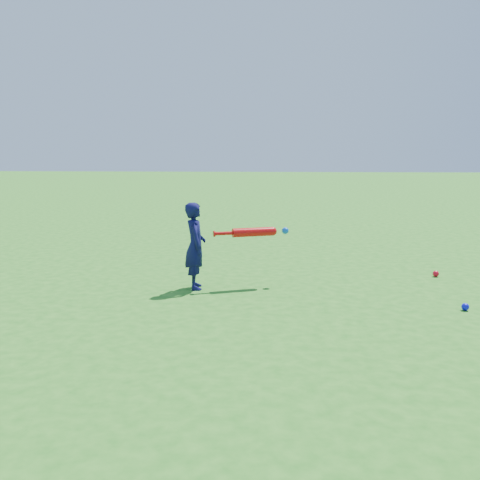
# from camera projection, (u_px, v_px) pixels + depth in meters

# --- Properties ---
(ground) EXTENTS (80.00, 80.00, 0.00)m
(ground) POSITION_uv_depth(u_px,v_px,m) (154.00, 279.00, 6.19)
(ground) COLOR #23701A
(ground) RESTS_ON ground
(child) EXTENTS (0.30, 0.38, 0.93)m
(child) POSITION_uv_depth(u_px,v_px,m) (195.00, 246.00, 5.71)
(child) COLOR #0E0E41
(child) RESTS_ON ground
(ground_ball_red) EXTENTS (0.07, 0.07, 0.07)m
(ground_ball_red) POSITION_uv_depth(u_px,v_px,m) (436.00, 274.00, 6.32)
(ground_ball_red) COLOR red
(ground_ball_red) RESTS_ON ground
(ground_ball_blue) EXTENTS (0.07, 0.07, 0.07)m
(ground_ball_blue) POSITION_uv_depth(u_px,v_px,m) (465.00, 307.00, 4.95)
(ground_ball_blue) COLOR #0E0DDF
(ground_ball_blue) RESTS_ON ground
(bat_swing) EXTENTS (0.81, 0.38, 0.10)m
(bat_swing) POSITION_uv_depth(u_px,v_px,m) (256.00, 232.00, 5.83)
(bat_swing) COLOR red
(bat_swing) RESTS_ON ground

